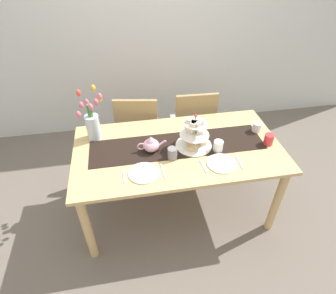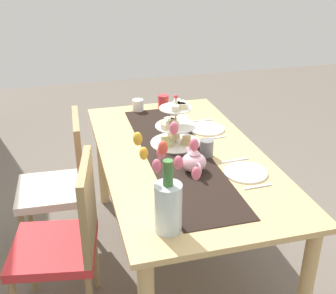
{
  "view_description": "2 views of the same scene",
  "coord_description": "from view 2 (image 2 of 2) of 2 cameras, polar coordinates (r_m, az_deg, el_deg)",
  "views": [
    {
      "loc": [
        -0.4,
        -1.76,
        2.21
      ],
      "look_at": [
        -0.1,
        -0.08,
        0.83
      ],
      "focal_mm": 30.01,
      "sensor_mm": 36.0,
      "label": 1
    },
    {
      "loc": [
        -2.1,
        0.64,
        1.84
      ],
      "look_at": [
        0.04,
        0.07,
        0.78
      ],
      "focal_mm": 45.72,
      "sensor_mm": 36.0,
      "label": 2
    }
  ],
  "objects": [
    {
      "name": "dinner_plate_right",
      "position": [
        2.77,
        5.19,
        2.46
      ],
      "size": [
        0.23,
        0.23,
        0.01
      ],
      "primitive_type": "cylinder",
      "color": "white",
      "rests_on": "dining_table"
    },
    {
      "name": "ground_plane",
      "position": [
        2.86,
        1.61,
        -14.38
      ],
      "size": [
        8.0,
        8.0,
        0.0
      ],
      "primitive_type": "plane",
      "color": "#6B6056"
    },
    {
      "name": "cream_jug",
      "position": [
        3.06,
        -4.02,
        5.57
      ],
      "size": [
        0.08,
        0.08,
        0.08
      ],
      "primitive_type": "cylinder",
      "color": "white",
      "rests_on": "dining_table"
    },
    {
      "name": "fork_left",
      "position": [
        2.16,
        11.86,
        -5.18
      ],
      "size": [
        0.02,
        0.15,
        0.01
      ],
      "primitive_type": "cube",
      "rotation": [
        0.0,
        0.0,
        0.04
      ],
      "color": "silver",
      "rests_on": "dining_table"
    },
    {
      "name": "knife_right",
      "position": [
        2.9,
        4.22,
        3.52
      ],
      "size": [
        0.02,
        0.17,
        0.01
      ],
      "primitive_type": "cube",
      "rotation": [
        0.0,
        0.0,
        -0.05
      ],
      "color": "silver",
      "rests_on": "dining_table"
    },
    {
      "name": "mug_grey",
      "position": [
        2.4,
        5.18,
        -0.11
      ],
      "size": [
        0.08,
        0.08,
        0.09
      ],
      "primitive_type": "cylinder",
      "color": "slate",
      "rests_on": "table_runner"
    },
    {
      "name": "mug_orange",
      "position": [
        3.12,
        -0.63,
        6.09
      ],
      "size": [
        0.08,
        0.08,
        0.09
      ],
      "primitive_type": "cylinder",
      "color": "red",
      "rests_on": "dining_table"
    },
    {
      "name": "dinner_plate_left",
      "position": [
        2.27,
        10.29,
        -3.34
      ],
      "size": [
        0.23,
        0.23,
        0.01
      ],
      "primitive_type": "cylinder",
      "color": "white",
      "rests_on": "dining_table"
    },
    {
      "name": "chair_left",
      "position": [
        2.25,
        -13.3,
        -11.56
      ],
      "size": [
        0.49,
        0.49,
        0.91
      ],
      "color": "#9C8254",
      "rests_on": "ground_plane"
    },
    {
      "name": "dining_table",
      "position": [
        2.5,
        1.79,
        -2.91
      ],
      "size": [
        1.71,
        0.91,
        0.75
      ],
      "color": "tan",
      "rests_on": "ground_plane"
    },
    {
      "name": "fork_right",
      "position": [
        2.65,
        6.24,
        1.22
      ],
      "size": [
        0.03,
        0.15,
        0.01
      ],
      "primitive_type": "cube",
      "rotation": [
        0.0,
        0.0,
        0.08
      ],
      "color": "silver",
      "rests_on": "dining_table"
    },
    {
      "name": "table_runner",
      "position": [
        2.44,
        1.11,
        -0.85
      ],
      "size": [
        1.44,
        0.35,
        0.0
      ],
      "primitive_type": "cube",
      "color": "black",
      "rests_on": "dining_table"
    },
    {
      "name": "chair_right",
      "position": [
        2.75,
        -13.9,
        -4.25
      ],
      "size": [
        0.44,
        0.44,
        0.91
      ],
      "color": "#9C8254",
      "rests_on": "ground_plane"
    },
    {
      "name": "mug_white_text",
      "position": [
        2.72,
        1.91,
        3.11
      ],
      "size": [
        0.08,
        0.08,
        0.09
      ],
      "primitive_type": "cylinder",
      "color": "white",
      "rests_on": "dining_table"
    },
    {
      "name": "knife_left",
      "position": [
        2.39,
        8.86,
        -1.77
      ],
      "size": [
        0.02,
        0.17,
        0.01
      ],
      "primitive_type": "cube",
      "rotation": [
        0.0,
        0.0,
        0.05
      ],
      "color": "silver",
      "rests_on": "dining_table"
    },
    {
      "name": "teapot",
      "position": [
        2.23,
        3.49,
        -1.92
      ],
      "size": [
        0.24,
        0.13,
        0.14
      ],
      "color": "#E5A8BC",
      "rests_on": "table_runner"
    },
    {
      "name": "tulip_vase",
      "position": [
        1.74,
        -0.01,
        -6.67
      ],
      "size": [
        0.21,
        0.26,
        0.44
      ],
      "color": "silver",
      "rests_on": "dining_table"
    },
    {
      "name": "tiered_cake_stand",
      "position": [
        2.52,
        0.95,
        2.67
      ],
      "size": [
        0.3,
        0.3,
        0.3
      ],
      "color": "beige",
      "rests_on": "table_runner"
    }
  ]
}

